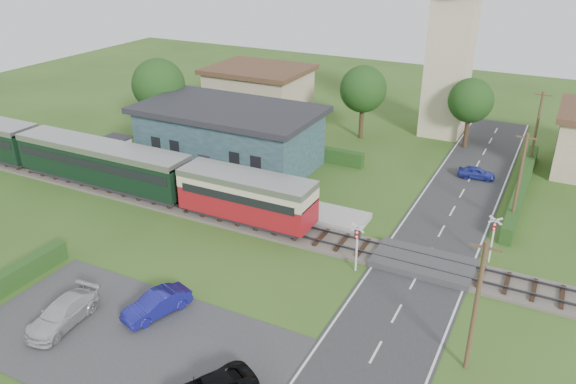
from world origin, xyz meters
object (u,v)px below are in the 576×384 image
at_px(car_on_road, 477,173).
at_px(house_west, 259,91).
at_px(station_building, 229,135).
at_px(crossing_signal_near, 357,240).
at_px(church_tower, 453,33).
at_px(car_park_silver, 62,313).
at_px(car_park_blue, 157,304).
at_px(pedestrian_near, 274,194).
at_px(equipment_hut, 116,152).
at_px(crossing_signal_far, 493,233).
at_px(pedestrian_far, 134,161).
at_px(train, 73,156).

bearing_deg(car_on_road, house_west, 66.98).
xyz_separation_m(station_building, crossing_signal_near, (16.40, -11.40, -0.55)).
bearing_deg(church_tower, station_building, -131.41).
bearing_deg(car_park_silver, car_park_blue, 32.23).
relative_size(crossing_signal_near, pedestrian_near, 1.87).
bearing_deg(crossing_signal_near, equipment_hut, 167.06).
xyz_separation_m(crossing_signal_near, car_on_road, (4.02, 18.03, -1.58)).
xyz_separation_m(church_tower, crossing_signal_far, (8.60, -23.61, -8.08)).
bearing_deg(church_tower, car_park_silver, -104.66).
distance_m(crossing_signal_near, pedestrian_far, 23.10).
height_order(car_park_silver, pedestrian_near, pedestrian_near).
bearing_deg(car_on_road, train, 110.63).
distance_m(crossing_signal_near, car_on_road, 18.54).
distance_m(pedestrian_near, pedestrian_far, 13.90).
height_order(pedestrian_near, pedestrian_far, pedestrian_near).
xyz_separation_m(station_building, car_on_road, (20.42, 6.63, -2.13)).
distance_m(church_tower, pedestrian_far, 32.34).
distance_m(car_park_silver, pedestrian_far, 20.45).
height_order(car_park_blue, pedestrian_near, pedestrian_near).
relative_size(station_building, train, 0.37).
bearing_deg(train, equipment_hut, 63.12).
xyz_separation_m(station_building, pedestrian_far, (-6.01, -5.89, -1.43)).
bearing_deg(house_west, crossing_signal_near, -49.89).
bearing_deg(equipment_hut, church_tower, 44.75).
relative_size(crossing_signal_near, car_park_silver, 0.73).
xyz_separation_m(car_park_blue, pedestrian_near, (-0.45, 14.21, 0.61)).
height_order(crossing_signal_far, pedestrian_near, crossing_signal_far).
bearing_deg(car_park_silver, car_on_road, 57.24).
height_order(train, crossing_signal_far, train).
bearing_deg(car_park_silver, church_tower, 70.59).
height_order(equipment_hut, car_park_silver, equipment_hut).
xyz_separation_m(church_tower, house_west, (-20.00, -3.00, -7.43)).
height_order(car_on_road, pedestrian_near, pedestrian_near).
distance_m(train, car_park_silver, 20.22).
bearing_deg(equipment_hut, car_park_blue, -42.06).
xyz_separation_m(house_west, car_park_blue, (13.33, -34.53, -2.07)).
relative_size(crossing_signal_far, car_on_road, 1.08).
distance_m(station_building, car_on_road, 21.58).
height_order(crossing_signal_far, pedestrian_far, crossing_signal_far).
distance_m(equipment_hut, station_building, 9.92).
distance_m(church_tower, car_park_blue, 39.29).
relative_size(train, house_west, 4.00).
distance_m(train, car_on_road, 33.90).
bearing_deg(car_on_road, pedestrian_near, 129.06).
xyz_separation_m(crossing_signal_near, crossing_signal_far, (7.20, 4.80, 0.00)).
bearing_deg(crossing_signal_far, station_building, 164.37).
height_order(church_tower, pedestrian_far, church_tower).
xyz_separation_m(equipment_hut, house_west, (3.00, 19.80, 1.04)).
bearing_deg(equipment_hut, crossing_signal_near, -12.94).
bearing_deg(crossing_signal_far, car_park_blue, -137.64).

